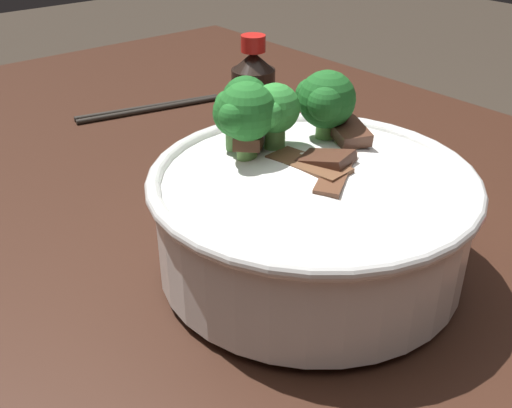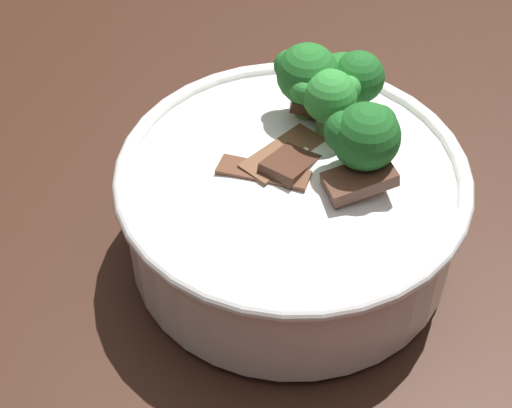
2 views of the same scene
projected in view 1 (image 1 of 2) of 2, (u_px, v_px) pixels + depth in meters
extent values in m
cube|color=#381E14|center=(267.00, 282.00, 0.52)|extent=(1.45, 0.95, 0.04)
cube|color=#381E14|center=(215.00, 219.00, 1.37)|extent=(0.06, 0.06, 0.76)
cylinder|color=white|center=(308.00, 266.00, 0.50)|extent=(0.11, 0.11, 0.01)
cylinder|color=white|center=(310.00, 222.00, 0.48)|extent=(0.24, 0.24, 0.08)
torus|color=white|center=(313.00, 178.00, 0.46)|extent=(0.26, 0.26, 0.01)
ellipsoid|color=white|center=(312.00, 193.00, 0.46)|extent=(0.20, 0.20, 0.06)
cube|color=brown|center=(336.00, 176.00, 0.43)|extent=(0.05, 0.06, 0.01)
cube|color=brown|center=(308.00, 166.00, 0.44)|extent=(0.07, 0.03, 0.01)
cube|color=#563323|center=(346.00, 128.00, 0.48)|extent=(0.05, 0.04, 0.02)
cube|color=brown|center=(250.00, 140.00, 0.47)|extent=(0.05, 0.05, 0.02)
cube|color=#4C2B1E|center=(322.00, 160.00, 0.45)|extent=(0.05, 0.04, 0.02)
cylinder|color=#6BA84C|center=(326.00, 131.00, 0.49)|extent=(0.01, 0.01, 0.02)
sphere|color=#1E6023|center=(328.00, 100.00, 0.47)|extent=(0.05, 0.05, 0.05)
sphere|color=#1E6023|center=(311.00, 94.00, 0.48)|extent=(0.03, 0.03, 0.03)
sphere|color=#1E6023|center=(325.00, 103.00, 0.46)|extent=(0.03, 0.03, 0.03)
cylinder|color=#5B9947|center=(239.00, 138.00, 0.48)|extent=(0.02, 0.02, 0.02)
sphere|color=#237028|center=(238.00, 112.00, 0.47)|extent=(0.04, 0.04, 0.04)
sphere|color=#237028|center=(225.00, 103.00, 0.47)|extent=(0.02, 0.02, 0.02)
sphere|color=#237028|center=(236.00, 120.00, 0.46)|extent=(0.02, 0.02, 0.02)
cylinder|color=#7AB256|center=(246.00, 129.00, 0.49)|extent=(0.02, 0.02, 0.03)
sphere|color=#1E6023|center=(246.00, 100.00, 0.47)|extent=(0.04, 0.04, 0.04)
sphere|color=#1E6023|center=(231.00, 100.00, 0.48)|extent=(0.02, 0.02, 0.02)
sphere|color=#1E6023|center=(237.00, 104.00, 0.46)|extent=(0.02, 0.02, 0.02)
cylinder|color=#6BA84C|center=(247.00, 146.00, 0.45)|extent=(0.02, 0.02, 0.03)
sphere|color=#237028|center=(247.00, 111.00, 0.44)|extent=(0.04, 0.04, 0.04)
sphere|color=#237028|center=(236.00, 105.00, 0.45)|extent=(0.02, 0.02, 0.02)
sphere|color=#237028|center=(234.00, 117.00, 0.43)|extent=(0.02, 0.02, 0.02)
cylinder|color=#5B9947|center=(275.00, 139.00, 0.47)|extent=(0.02, 0.02, 0.03)
sphere|color=green|center=(275.00, 108.00, 0.45)|extent=(0.04, 0.04, 0.04)
sphere|color=green|center=(268.00, 98.00, 0.46)|extent=(0.02, 0.02, 0.02)
sphere|color=green|center=(271.00, 113.00, 0.44)|extent=(0.02, 0.02, 0.02)
cylinder|color=#28231E|center=(151.00, 109.00, 0.81)|extent=(0.05, 0.20, 0.01)
cylinder|color=#28231E|center=(149.00, 107.00, 0.82)|extent=(0.05, 0.20, 0.01)
cylinder|color=black|center=(253.00, 109.00, 0.69)|extent=(0.05, 0.05, 0.09)
cone|color=black|center=(253.00, 60.00, 0.67)|extent=(0.04, 0.04, 0.02)
cylinder|color=red|center=(253.00, 43.00, 0.66)|extent=(0.03, 0.03, 0.02)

